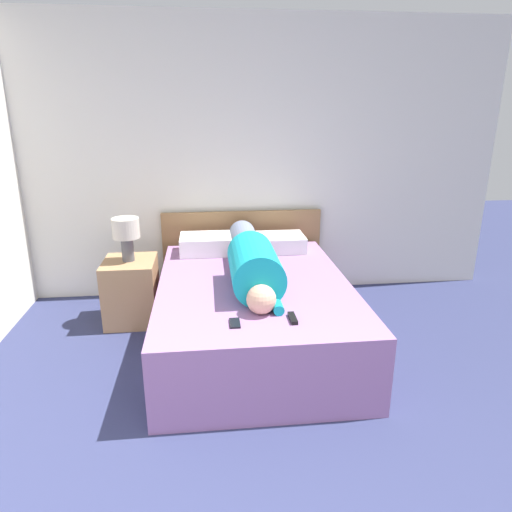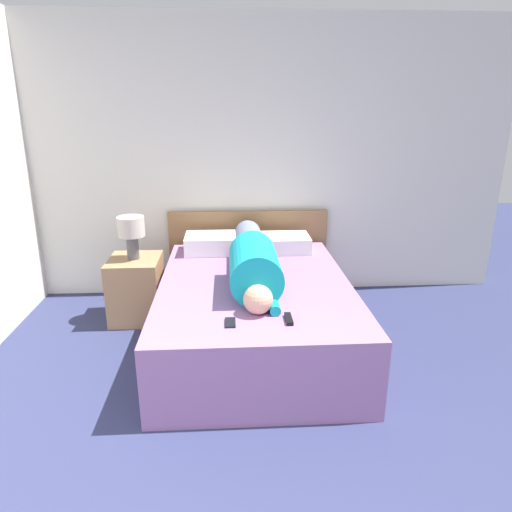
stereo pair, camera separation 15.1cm
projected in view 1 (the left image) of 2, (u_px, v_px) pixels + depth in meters
The scene contains 10 objects.
wall_back at pixel (236, 162), 4.33m from camera, with size 5.14×0.06×2.60m.
bed at pixel (254, 313), 3.56m from camera, with size 1.43×2.01×0.53m.
headboard at pixel (242, 252), 4.54m from camera, with size 1.55×0.04×0.83m.
nightstand at pixel (131, 291), 3.96m from camera, with size 0.43×0.48×0.55m.
table_lamp at pixel (126, 232), 3.79m from camera, with size 0.22×0.22×0.37m.
person_lying at pixel (252, 260), 3.47m from camera, with size 0.36×1.62×0.36m.
pillow_near_headboard at pixel (209, 244), 4.14m from camera, with size 0.52×0.36×0.16m.
pillow_second at pixel (277, 243), 4.21m from camera, with size 0.50×0.36×0.14m.
tv_remote at pixel (293, 318), 2.83m from camera, with size 0.04×0.15×0.02m.
cell_phone at pixel (235, 323), 2.78m from camera, with size 0.06×0.13×0.01m.
Camera 1 is at (-0.29, -0.51, 1.79)m, focal length 32.00 mm.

